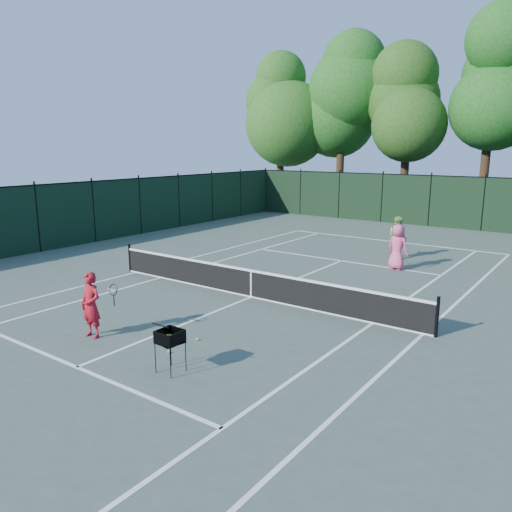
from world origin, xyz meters
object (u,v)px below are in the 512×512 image
Objects in this scene: coach at (91,305)px; loose_ball_midcourt at (197,339)px; player_pink at (398,247)px; loose_ball_near_cart at (169,352)px; player_green at (398,237)px; ball_hopper at (170,337)px.

coach reaches higher than loose_ball_midcourt.
player_pink is at bearing 69.23° from coach.
loose_ball_near_cart is at bearing -90.18° from loose_ball_midcourt.
player_green is 26.80× the size of loose_ball_midcourt.
player_green is 13.61m from ball_hopper.
player_green is at bearing 74.50° from coach.
player_pink is 11.71m from ball_hopper.
coach reaches higher than loose_ball_near_cart.
coach is 2.79m from loose_ball_midcourt.
loose_ball_midcourt is (-0.74, 1.63, -0.75)m from ball_hopper.
ball_hopper is (3.05, -0.27, -0.05)m from coach.
player_pink is 11.15m from loose_ball_near_cart.
coach is 24.57× the size of loose_ball_near_cart.
coach is 13.65m from player_green.
loose_ball_near_cart is at bearing 6.27° from coach.
player_pink is at bearing 145.23° from player_green.
loose_ball_midcourt is at bearing 89.82° from loose_ball_near_cart.
coach reaches higher than ball_hopper.
player_pink is 26.10× the size of loose_ball_near_cart.
loose_ball_midcourt is (-0.60, -11.98, -0.88)m from player_green.
player_green is 12.99m from loose_ball_near_cart.
coach is 0.94× the size of player_pink.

